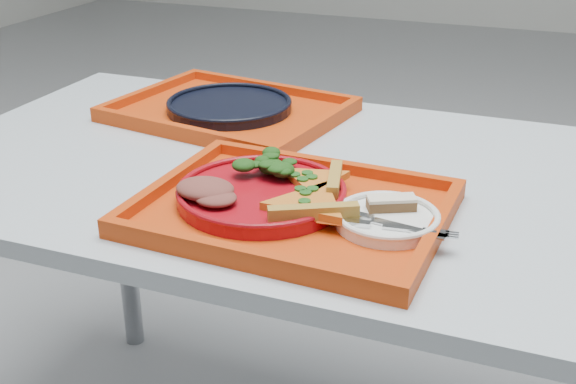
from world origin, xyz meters
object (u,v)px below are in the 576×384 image
(navy_plate, at_px, (229,107))
(dessert_bar, at_px, (391,203))
(tray_main, at_px, (293,213))
(dinner_plate, at_px, (262,196))
(tray_far, at_px, (230,113))

(navy_plate, bearing_deg, dessert_bar, -40.18)
(tray_main, xyz_separation_m, navy_plate, (-0.29, 0.39, 0.01))
(dessert_bar, bearing_deg, tray_main, 164.00)
(dessert_bar, bearing_deg, dinner_plate, 158.35)
(dinner_plate, xyz_separation_m, dessert_bar, (0.20, 0.02, 0.01))
(tray_main, relative_size, tray_far, 1.00)
(tray_far, xyz_separation_m, navy_plate, (0.00, 0.00, 0.01))
(tray_main, distance_m, dinner_plate, 0.06)
(dinner_plate, bearing_deg, navy_plate, 121.58)
(tray_far, bearing_deg, navy_plate, 0.00)
(navy_plate, height_order, dessert_bar, dessert_bar)
(tray_main, relative_size, dinner_plate, 1.73)
(navy_plate, xyz_separation_m, dessert_bar, (0.43, -0.37, 0.02))
(tray_far, bearing_deg, dinner_plate, -49.05)
(navy_plate, bearing_deg, tray_far, 0.00)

